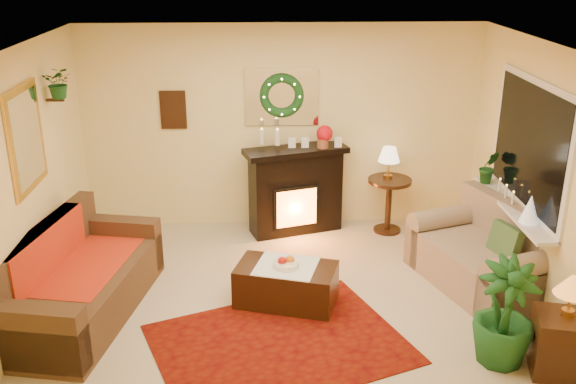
{
  "coord_description": "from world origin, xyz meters",
  "views": [
    {
      "loc": [
        -0.25,
        -5.63,
        3.43
      ],
      "look_at": [
        0.0,
        0.35,
        1.15
      ],
      "focal_mm": 40.0,
      "sensor_mm": 36.0,
      "label": 1
    }
  ],
  "objects_px": {
    "sofa": "(81,275)",
    "fireplace": "(296,191)",
    "end_table_square": "(560,344)",
    "coffee_table": "(286,285)",
    "loveseat": "(481,250)",
    "side_table_round": "(388,208)"
  },
  "relations": [
    {
      "from": "fireplace",
      "to": "end_table_square",
      "type": "relative_size",
      "value": 2.11
    },
    {
      "from": "sofa",
      "to": "fireplace",
      "type": "bearing_deg",
      "value": 52.25
    },
    {
      "from": "side_table_round",
      "to": "end_table_square",
      "type": "bearing_deg",
      "value": -73.05
    },
    {
      "from": "fireplace",
      "to": "side_table_round",
      "type": "height_order",
      "value": "fireplace"
    },
    {
      "from": "loveseat",
      "to": "end_table_square",
      "type": "distance_m",
      "value": 1.55
    },
    {
      "from": "loveseat",
      "to": "coffee_table",
      "type": "distance_m",
      "value": 2.12
    },
    {
      "from": "fireplace",
      "to": "loveseat",
      "type": "distance_m",
      "value": 2.44
    },
    {
      "from": "loveseat",
      "to": "sofa",
      "type": "bearing_deg",
      "value": 166.29
    },
    {
      "from": "loveseat",
      "to": "coffee_table",
      "type": "xyz_separation_m",
      "value": [
        -2.09,
        -0.29,
        -0.21
      ]
    },
    {
      "from": "side_table_round",
      "to": "coffee_table",
      "type": "bearing_deg",
      "value": -128.18
    },
    {
      "from": "fireplace",
      "to": "end_table_square",
      "type": "bearing_deg",
      "value": -72.7
    },
    {
      "from": "loveseat",
      "to": "side_table_round",
      "type": "bearing_deg",
      "value": 96.43
    },
    {
      "from": "side_table_round",
      "to": "coffee_table",
      "type": "xyz_separation_m",
      "value": [
        -1.38,
        -1.75,
        -0.12
      ]
    },
    {
      "from": "sofa",
      "to": "loveseat",
      "type": "xyz_separation_m",
      "value": [
        4.1,
        0.42,
        -0.01
      ]
    },
    {
      "from": "side_table_round",
      "to": "coffee_table",
      "type": "height_order",
      "value": "side_table_round"
    },
    {
      "from": "loveseat",
      "to": "coffee_table",
      "type": "bearing_deg",
      "value": 168.47
    },
    {
      "from": "fireplace",
      "to": "loveseat",
      "type": "bearing_deg",
      "value": -55.99
    },
    {
      "from": "sofa",
      "to": "end_table_square",
      "type": "height_order",
      "value": "sofa"
    },
    {
      "from": "sofa",
      "to": "fireplace",
      "type": "relative_size",
      "value": 1.83
    },
    {
      "from": "end_table_square",
      "to": "coffee_table",
      "type": "height_order",
      "value": "end_table_square"
    },
    {
      "from": "sofa",
      "to": "side_table_round",
      "type": "xyz_separation_m",
      "value": [
        3.39,
        1.88,
        -0.1
      ]
    },
    {
      "from": "end_table_square",
      "to": "coffee_table",
      "type": "distance_m",
      "value": 2.6
    }
  ]
}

